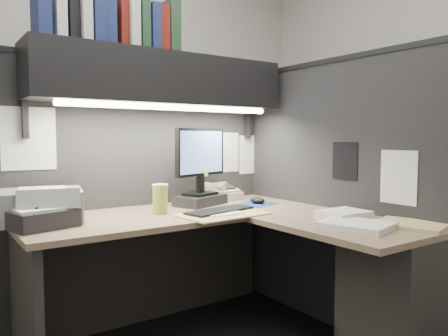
{
  "coord_description": "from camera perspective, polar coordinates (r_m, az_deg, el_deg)",
  "views": [
    {
      "loc": [
        -1.08,
        -1.64,
        1.16
      ],
      "look_at": [
        0.41,
        0.51,
        0.97
      ],
      "focal_mm": 35.0,
      "sensor_mm": 36.0,
      "label": 1
    }
  ],
  "objects": [
    {
      "name": "mousepad",
      "position": [
        2.81,
        4.26,
        -4.68
      ],
      "size": [
        0.27,
        0.26,
        0.0
      ],
      "primitive_type": "cube",
      "rotation": [
        0.0,
        0.0,
        0.34
      ],
      "color": "navy",
      "rests_on": "desk"
    },
    {
      "name": "pinned_papers",
      "position": [
        2.66,
        -0.45,
        1.82
      ],
      "size": [
        1.76,
        1.31,
        0.51
      ],
      "color": "white",
      "rests_on": "partition_back"
    },
    {
      "name": "coffee_cup",
      "position": [
        2.47,
        -8.34,
        -4.12
      ],
      "size": [
        0.1,
        0.1,
        0.16
      ],
      "primitive_type": "cylinder",
      "rotation": [
        0.0,
        0.0,
        0.19
      ],
      "color": "#C1D354",
      "rests_on": "desk"
    },
    {
      "name": "overhead_shelf",
      "position": [
        2.69,
        -8.11,
        11.31
      ],
      "size": [
        1.55,
        0.34,
        0.3
      ],
      "primitive_type": "cube",
      "color": "black",
      "rests_on": "partition_back"
    },
    {
      "name": "task_light_tube",
      "position": [
        2.55,
        -6.65,
        7.89
      ],
      "size": [
        1.32,
        0.04,
        0.04
      ],
      "primitive_type": "cylinder",
      "rotation": [
        0.0,
        1.57,
        0.0
      ],
      "color": "white",
      "rests_on": "overhead_shelf"
    },
    {
      "name": "partition_right",
      "position": [
        2.77,
        13.72,
        -3.5
      ],
      "size": [
        0.06,
        1.5,
        1.6
      ],
      "primitive_type": "cube",
      "color": "black",
      "rests_on": "floor"
    },
    {
      "name": "open_folder",
      "position": [
        2.41,
        -0.18,
        -6.06
      ],
      "size": [
        0.5,
        0.34,
        0.01
      ],
      "primitive_type": "cube",
      "rotation": [
        0.0,
        0.0,
        0.07
      ],
      "color": "tan",
      "rests_on": "desk"
    },
    {
      "name": "monitor",
      "position": [
        2.74,
        -3.08,
        -0.88
      ],
      "size": [
        0.43,
        0.3,
        0.48
      ],
      "rotation": [
        0.0,
        0.0,
        0.35
      ],
      "color": "black",
      "rests_on": "desk"
    },
    {
      "name": "desk",
      "position": [
        2.33,
        7.69,
        -13.84
      ],
      "size": [
        1.7,
        1.53,
        0.73
      ],
      "color": "#95775F",
      "rests_on": "floor"
    },
    {
      "name": "binder_row",
      "position": [
        2.62,
        -14.48,
        17.87
      ],
      "size": [
        0.79,
        0.26,
        0.31
      ],
      "color": "navy",
      "rests_on": "overhead_shelf"
    },
    {
      "name": "wall_right",
      "position": [
        3.27,
        25.36,
        7.03
      ],
      "size": [
        0.04,
        3.0,
        2.7
      ],
      "primitive_type": "cube",
      "color": "beige",
      "rests_on": "floor"
    },
    {
      "name": "printer",
      "position": [
        2.41,
        -22.89,
        -4.56
      ],
      "size": [
        0.47,
        0.42,
        0.16
      ],
      "primitive_type": "cube",
      "rotation": [
        0.0,
        0.0,
        -0.22
      ],
      "color": "gray",
      "rests_on": "desk"
    },
    {
      "name": "paper_stack_b",
      "position": [
        2.15,
        16.86,
        -7.17
      ],
      "size": [
        0.32,
        0.36,
        0.03
      ],
      "primitive_type": "cube",
      "rotation": [
        0.0,
        0.0,
        0.27
      ],
      "color": "white",
      "rests_on": "desk"
    },
    {
      "name": "mouse",
      "position": [
        2.8,
        4.39,
        -4.25
      ],
      "size": [
        0.09,
        0.12,
        0.04
      ],
      "primitive_type": "ellipsoid",
      "rotation": [
        0.0,
        0.0,
        0.23
      ],
      "color": "black",
      "rests_on": "mousepad"
    },
    {
      "name": "keyboard",
      "position": [
        2.48,
        -0.54,
        -5.65
      ],
      "size": [
        0.45,
        0.23,
        0.02
      ],
      "primitive_type": "cube",
      "rotation": [
        0.0,
        0.0,
        0.21
      ],
      "color": "black",
      "rests_on": "desk"
    },
    {
      "name": "wall_back",
      "position": [
        3.32,
        -15.9,
        7.21
      ],
      "size": [
        3.5,
        0.04,
        2.7
      ],
      "primitive_type": "cube",
      "color": "beige",
      "rests_on": "floor"
    },
    {
      "name": "paper_stack_a",
      "position": [
        2.38,
        15.37,
        -5.91
      ],
      "size": [
        0.24,
        0.21,
        0.04
      ],
      "primitive_type": "cube",
      "rotation": [
        0.0,
        0.0,
        -0.05
      ],
      "color": "white",
      "rests_on": "desk"
    },
    {
      "name": "partition_back",
      "position": [
        2.82,
        -11.35,
        -3.33
      ],
      "size": [
        1.9,
        0.06,
        1.6
      ],
      "primitive_type": "cube",
      "color": "black",
      "rests_on": "floor"
    },
    {
      "name": "notebook_stack",
      "position": [
        2.25,
        -22.73,
        -6.11
      ],
      "size": [
        0.33,
        0.3,
        0.08
      ],
      "primitive_type": "cube",
      "rotation": [
        0.0,
        0.0,
        0.25
      ],
      "color": "black",
      "rests_on": "desk"
    },
    {
      "name": "telephone",
      "position": [
        2.99,
        -0.39,
        -3.32
      ],
      "size": [
        0.25,
        0.25,
        0.09
      ],
      "primitive_type": "cube",
      "rotation": [
        0.0,
        0.0,
        0.14
      ],
      "color": "#BEB392",
      "rests_on": "desk"
    },
    {
      "name": "manila_stack",
      "position": [
        2.29,
        23.19,
        -6.8
      ],
      "size": [
        0.32,
        0.37,
        0.02
      ],
      "primitive_type": "cube",
      "rotation": [
        0.0,
        0.0,
        0.27
      ],
      "color": "tan",
      "rests_on": "desk"
    }
  ]
}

